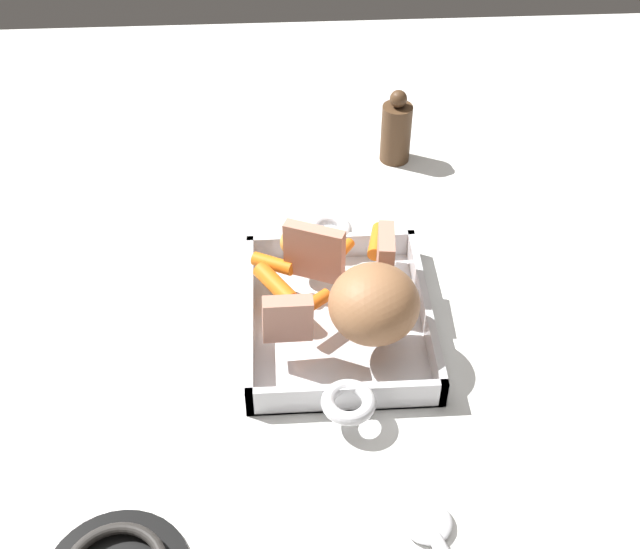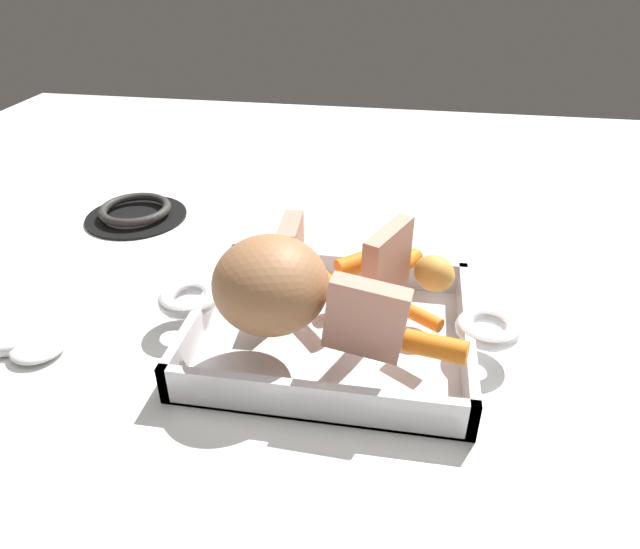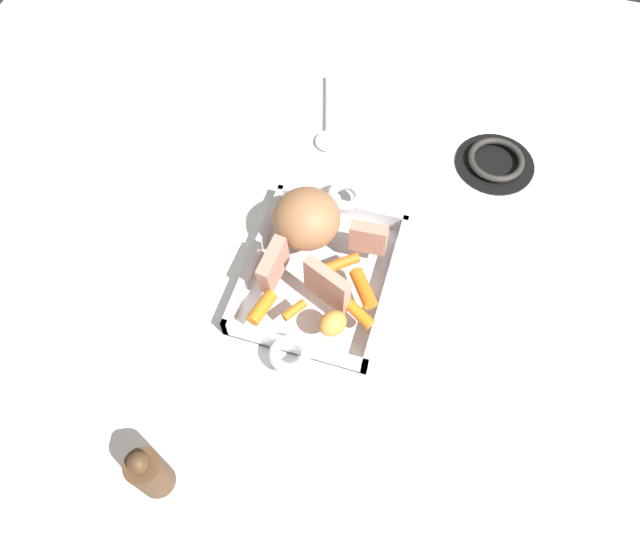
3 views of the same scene
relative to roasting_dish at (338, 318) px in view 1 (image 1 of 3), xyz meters
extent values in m
plane|color=white|center=(0.00, 0.00, -0.02)|extent=(1.87, 1.87, 0.00)
cube|color=silver|center=(0.00, 0.00, -0.01)|extent=(0.29, 0.24, 0.01)
cube|color=silver|center=(0.00, 0.12, 0.01)|extent=(0.29, 0.01, 0.04)
cube|color=silver|center=(0.00, -0.12, 0.01)|extent=(0.29, 0.01, 0.04)
cube|color=silver|center=(0.14, 0.00, 0.01)|extent=(0.01, 0.24, 0.04)
cube|color=silver|center=(-0.14, 0.00, 0.01)|extent=(0.01, 0.24, 0.04)
torus|color=silver|center=(0.16, 0.00, 0.02)|extent=(0.07, 0.07, 0.02)
torus|color=silver|center=(-0.16, 0.00, 0.02)|extent=(0.07, 0.07, 0.02)
ellipsoid|color=#9D6B44|center=(0.06, 0.04, 0.08)|extent=(0.16, 0.16, 0.09)
cube|color=tan|center=(-0.05, -0.03, 0.07)|extent=(0.05, 0.08, 0.08)
cube|color=tan|center=(-0.04, 0.07, 0.07)|extent=(0.08, 0.03, 0.08)
cube|color=tan|center=(0.06, -0.07, 0.06)|extent=(0.02, 0.06, 0.06)
cylinder|color=orange|center=(-0.07, -0.08, 0.04)|extent=(0.05, 0.06, 0.02)
cylinder|color=orange|center=(0.01, -0.04, 0.04)|extent=(0.05, 0.06, 0.02)
cylinder|color=orange|center=(-0.09, 0.01, 0.04)|extent=(0.04, 0.04, 0.02)
cylinder|color=orange|center=(-0.03, -0.08, 0.04)|extent=(0.07, 0.06, 0.03)
cylinder|color=orange|center=(-0.11, 0.06, 0.04)|extent=(0.06, 0.04, 0.02)
ellipsoid|color=gold|center=(-0.10, -0.05, 0.05)|extent=(0.06, 0.06, 0.04)
ellipsoid|color=white|center=(0.30, 0.07, -0.01)|extent=(0.07, 0.07, 0.02)
cylinder|color=#4C331E|center=(-0.39, 0.13, 0.04)|extent=(0.05, 0.05, 0.10)
sphere|color=#4C331E|center=(-0.39, 0.13, 0.10)|extent=(0.03, 0.03, 0.03)
camera|label=1|loc=(0.76, -0.07, 0.77)|focal=45.33mm
camera|label=2|loc=(-0.07, 0.49, 0.37)|focal=31.81mm
camera|label=3|loc=(-0.49, -0.15, 0.90)|focal=33.95mm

